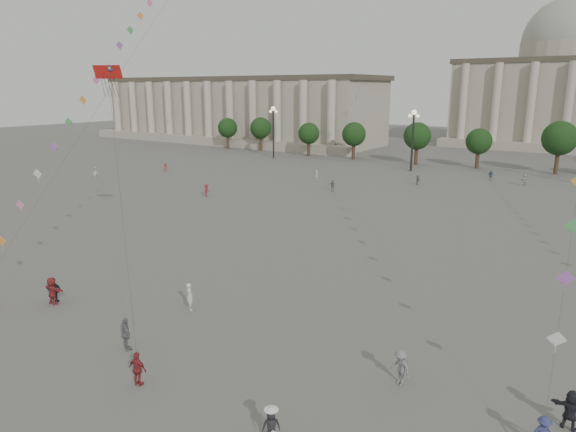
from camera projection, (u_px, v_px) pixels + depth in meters
The scene contains 23 objects.
ground at pixel (187, 372), 26.54m from camera, with size 360.00×360.00×0.00m, color #595654.
hall_west at pixel (236, 110), 140.74m from camera, with size 84.00×26.22×17.20m.
hall_central at pixel (561, 88), 126.71m from camera, with size 48.30×34.30×35.50m.
tree_row at pixel (514, 141), 87.78m from camera, with size 137.12×5.12×8.00m.
lamp_post_far_west at pixel (273, 123), 105.46m from camera, with size 2.00×0.90×10.65m.
lamp_post_mid_west at pixel (413, 129), 89.08m from camera, with size 2.00×0.90×10.65m.
person_crowd_0 at pixel (491, 175), 81.43m from camera, with size 0.92×0.38×1.57m, color #355278.
person_crowd_1 at pixel (95, 173), 82.53m from camera, with size 0.94×0.73×1.94m, color silver.
person_crowd_2 at pixel (166, 167), 89.37m from camera, with size 1.05×0.61×1.63m, color brown.
person_crowd_3 at pixel (571, 410), 21.91m from camera, with size 1.67×0.53×1.80m, color #222228.
person_crowd_4 at pixel (524, 180), 76.96m from camera, with size 1.61×0.51×1.74m, color #B6B5B1.
person_crowd_6 at pixel (400, 368), 25.21m from camera, with size 1.19×0.68×1.84m, color slate.
person_crowd_10 at pixel (317, 175), 82.08m from camera, with size 0.56×0.37×1.54m, color silver.
person_crowd_12 at pixel (418, 180), 77.82m from camera, with size 1.39×0.44×1.50m, color slate.
person_crowd_13 at pixel (190, 296), 33.78m from camera, with size 0.68×0.45×1.86m, color silver.
person_crowd_16 at pixel (332, 186), 72.75m from camera, with size 0.97×0.40×1.66m, color slate.
person_crowd_17 at pixel (207, 190), 69.20m from camera, with size 1.12×0.65×1.74m, color maroon.
tourist_0 at pixel (138, 369), 25.15m from camera, with size 1.04×0.43×1.77m, color maroon.
tourist_2 at pixel (52, 291), 34.68m from camera, with size 1.77×0.56×1.91m, color maroon.
tourist_3 at pixel (126, 334), 28.54m from camera, with size 1.12×0.47×1.92m, color slate.
tourist_4 at pixel (55, 290), 34.97m from camera, with size 1.01×0.42×1.73m, color black.
hat_person at pixel (271, 425), 21.03m from camera, with size 0.90×0.86×1.69m.
dragon_kite at pixel (109, 83), 39.92m from camera, with size 9.19×6.70×24.41m.
Camera 1 is at (17.70, -16.73, 14.27)m, focal length 32.00 mm.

